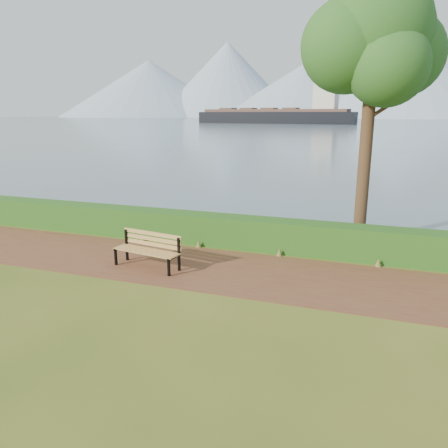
% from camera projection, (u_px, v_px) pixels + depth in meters
% --- Properties ---
extents(ground, '(140.00, 140.00, 0.00)m').
position_uv_depth(ground, '(207.00, 272.00, 12.16)').
color(ground, '#435418').
rests_on(ground, ground).
extents(path, '(40.00, 3.40, 0.01)m').
position_uv_depth(path, '(211.00, 268.00, 12.43)').
color(path, '#582F1E').
rests_on(path, ground).
extents(hedge, '(32.00, 0.85, 1.00)m').
position_uv_depth(hedge, '(236.00, 231.00, 14.41)').
color(hedge, '#204F16').
rests_on(hedge, ground).
extents(water, '(700.00, 510.00, 0.00)m').
position_uv_depth(water, '(373.00, 120.00, 249.79)').
color(water, '#43596C').
rests_on(water, ground).
extents(mountains, '(585.00, 190.00, 70.00)m').
position_uv_depth(mountains, '(368.00, 85.00, 379.36)').
color(mountains, '#869CB3').
rests_on(mountains, ground).
extents(bench, '(2.07, 0.90, 1.01)m').
position_uv_depth(bench, '(149.00, 248.00, 12.43)').
color(bench, black).
rests_on(bench, ground).
extents(tree, '(4.31, 3.63, 8.68)m').
position_uv_depth(tree, '(374.00, 40.00, 13.24)').
color(tree, '#321F14').
rests_on(tree, ground).
extents(cargo_ship, '(64.21, 17.20, 19.27)m').
position_uv_depth(cargo_ship, '(280.00, 116.00, 173.53)').
color(cargo_ship, black).
rests_on(cargo_ship, ground).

